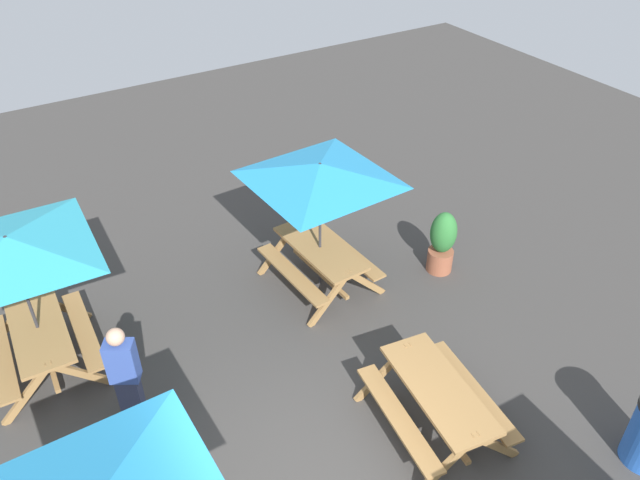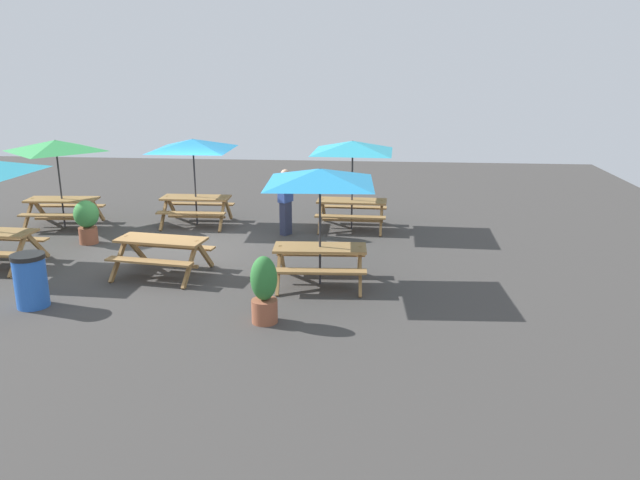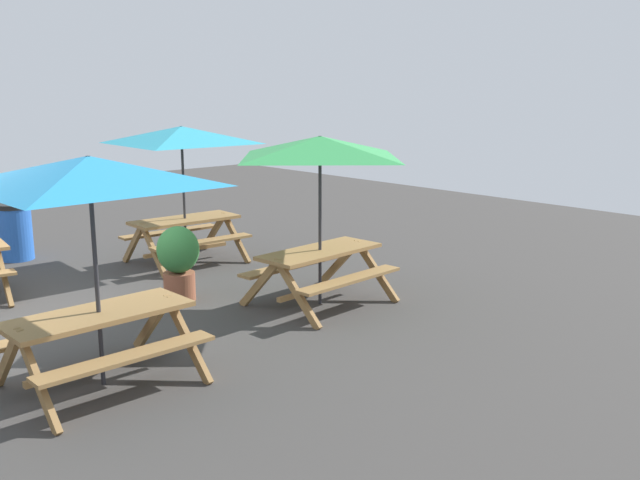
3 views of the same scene
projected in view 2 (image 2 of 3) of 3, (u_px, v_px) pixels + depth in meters
The scene contains 10 objects.
ground_plane at pixel (180, 248), 14.70m from camera, with size 27.45×27.45×0.00m, color #3D3A38.
picnic_table_0 at pixel (320, 185), 11.79m from camera, with size 2.82×2.82×2.34m.
picnic_table_2 at pixel (56, 152), 16.04m from camera, with size 2.13×2.13×2.34m.
picnic_table_3 at pixel (193, 151), 16.26m from camera, with size 2.83×2.83×2.34m.
picnic_table_4 at pixel (353, 153), 15.88m from camera, with size 2.83×2.83×2.34m.
picnic_table_5 at pixel (162, 248), 12.74m from camera, with size 1.97×1.74×0.81m.
trash_bin_blue at pixel (31, 280), 11.07m from camera, with size 0.59×0.59×0.98m.
potted_plant_0 at pixel (264, 289), 10.37m from camera, with size 0.45×0.45×1.16m.
potted_plant_1 at pixel (87, 219), 14.92m from camera, with size 0.59×0.59×1.06m.
person_standing at pixel (285, 200), 15.61m from camera, with size 0.37×0.42×1.67m.
Camera 2 is at (-4.57, 13.71, 4.24)m, focal length 35.00 mm.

